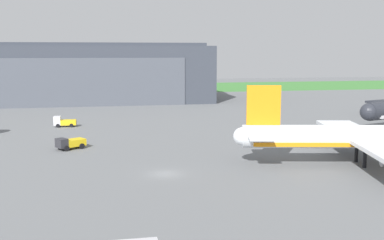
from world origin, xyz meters
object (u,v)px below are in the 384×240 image
object	(u,v)px
baggage_tug	(70,143)
fuel_bowser	(64,122)
airliner_near_left	(371,137)
maintenance_hangar	(80,73)

from	to	relation	value
baggage_tug	fuel_bowser	size ratio (longest dim) A/B	1.07
baggage_tug	airliner_near_left	bearing A→B (deg)	-24.27
airliner_near_left	fuel_bowser	size ratio (longest dim) A/B	8.22
airliner_near_left	baggage_tug	bearing A→B (deg)	155.73
maintenance_hangar	fuel_bowser	world-z (taller)	maintenance_hangar
baggage_tug	fuel_bowser	world-z (taller)	fuel_bowser
fuel_bowser	baggage_tug	bearing A→B (deg)	-83.32
baggage_tug	fuel_bowser	bearing A→B (deg)	96.68
airliner_near_left	baggage_tug	size ratio (longest dim) A/B	7.66
maintenance_hangar	baggage_tug	world-z (taller)	maintenance_hangar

